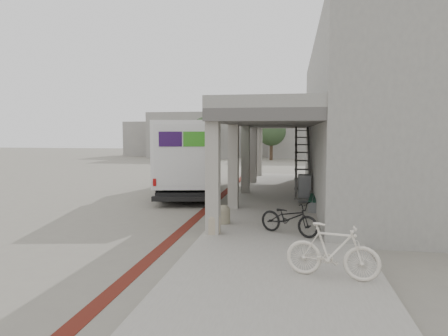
% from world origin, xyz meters
% --- Properties ---
extents(ground, '(120.00, 120.00, 0.00)m').
position_xyz_m(ground, '(0.00, 0.00, 0.00)').
color(ground, slate).
rests_on(ground, ground).
extents(bike_lane_stripe, '(0.35, 40.00, 0.01)m').
position_xyz_m(bike_lane_stripe, '(1.00, 2.00, 0.01)').
color(bike_lane_stripe, '#511810').
rests_on(bike_lane_stripe, ground).
extents(sidewalk, '(4.40, 28.00, 0.12)m').
position_xyz_m(sidewalk, '(4.00, 0.00, 0.06)').
color(sidewalk, gray).
rests_on(sidewalk, ground).
extents(transit_building, '(7.60, 17.00, 7.00)m').
position_xyz_m(transit_building, '(6.83, 4.50, 3.40)').
color(transit_building, gray).
rests_on(transit_building, ground).
extents(distant_backdrop, '(28.00, 10.00, 6.50)m').
position_xyz_m(distant_backdrop, '(-2.84, 35.89, 2.70)').
color(distant_backdrop, gray).
rests_on(distant_backdrop, ground).
extents(tree_left, '(3.20, 3.20, 4.80)m').
position_xyz_m(tree_left, '(-5.00, 28.00, 3.18)').
color(tree_left, '#38281C').
rests_on(tree_left, ground).
extents(tree_mid, '(3.20, 3.20, 4.80)m').
position_xyz_m(tree_mid, '(2.00, 30.00, 3.18)').
color(tree_mid, '#38281C').
rests_on(tree_mid, ground).
extents(tree_right, '(3.20, 3.20, 4.80)m').
position_xyz_m(tree_right, '(10.00, 29.00, 3.18)').
color(tree_right, '#38281C').
rests_on(tree_right, ground).
extents(fedex_truck, '(3.98, 8.58, 3.52)m').
position_xyz_m(fedex_truck, '(-0.72, 4.61, 1.88)').
color(fedex_truck, black).
rests_on(fedex_truck, ground).
extents(bench, '(0.58, 1.95, 0.45)m').
position_xyz_m(bench, '(5.20, 0.79, 0.44)').
color(bench, slate).
rests_on(bench, sidewalk).
extents(bollard_near, '(0.43, 0.43, 0.64)m').
position_xyz_m(bollard_near, '(2.10, -3.50, 0.44)').
color(bollard_near, tan).
rests_on(bollard_near, sidewalk).
extents(bollard_far, '(0.40, 0.40, 0.60)m').
position_xyz_m(bollard_far, '(2.19, -2.18, 0.42)').
color(bollard_far, gray).
rests_on(bollard_far, sidewalk).
extents(utility_cabinet, '(0.53, 0.70, 1.13)m').
position_xyz_m(utility_cabinet, '(4.84, 2.47, 0.68)').
color(utility_cabinet, slate).
rests_on(utility_cabinet, sidewalk).
extents(bicycle_black, '(1.90, 1.45, 0.96)m').
position_xyz_m(bicycle_black, '(4.26, -3.27, 0.60)').
color(bicycle_black, black).
rests_on(bicycle_black, sidewalk).
extents(bicycle_cream, '(1.90, 0.88, 1.10)m').
position_xyz_m(bicycle_cream, '(5.14, -6.60, 0.67)').
color(bicycle_cream, silver).
rests_on(bicycle_cream, sidewalk).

